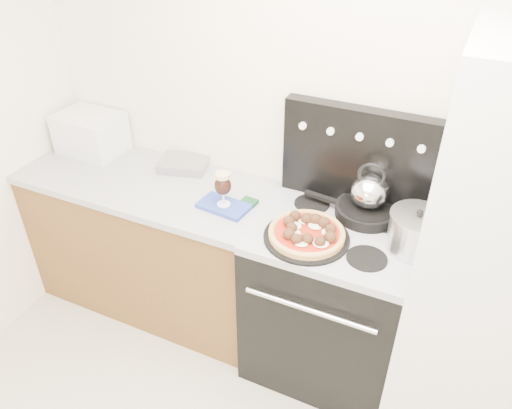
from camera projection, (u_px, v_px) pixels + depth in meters
The scene contains 16 objects.
room_shell at pixel (236, 294), 1.53m from camera, with size 3.52×3.01×2.52m.
base_cabinet at pixel (156, 245), 3.03m from camera, with size 1.45×0.60×0.86m, color brown.
countertop at pixel (147, 182), 2.77m from camera, with size 1.48×0.63×0.04m, color #AEAEB2.
stove_body at pixel (329, 302), 2.62m from camera, with size 0.76×0.65×0.88m, color black.
cooktop at pixel (337, 233), 2.36m from camera, with size 0.76×0.65×0.04m, color #ADADB2.
backguard at pixel (359, 157), 2.41m from camera, with size 0.76×0.08×0.50m, color black.
fridge at pixel (499, 270), 2.07m from camera, with size 0.64×0.68×1.90m, color silver.
toaster_oven at pixel (91, 133), 2.97m from camera, with size 0.37×0.28×0.23m, color silver.
foil_sheet at pixel (184, 164), 2.84m from camera, with size 0.27×0.20×0.05m, color silver.
oven_mitt at pixel (224, 206), 2.52m from camera, with size 0.26×0.15×0.02m, color #2B42A5.
beer_glass at pixel (223, 189), 2.46m from camera, with size 0.09×0.09×0.19m, color black, non-canonical shape.
pizza_pan at pixel (306, 237), 2.29m from camera, with size 0.40×0.40×0.01m, color black.
pizza at pixel (307, 232), 2.27m from camera, with size 0.35×0.35×0.05m, color tan, non-canonical shape.
skillet at pixel (366, 211), 2.42m from camera, with size 0.30×0.30×0.05m, color black.
tea_kettle at pixel (370, 189), 2.35m from camera, with size 0.18×0.18×0.20m, color white, non-canonical shape.
stock_pot at pixel (416, 233), 2.18m from camera, with size 0.24×0.24×0.17m, color silver.
Camera 1 is at (0.52, -0.68, 2.34)m, focal length 35.00 mm.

